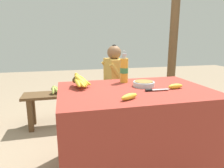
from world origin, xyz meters
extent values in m
cube|color=maroon|center=(0.00, 0.00, 0.38)|extent=(1.24, 0.83, 0.76)
sphere|color=#4C381E|center=(-0.47, 0.15, 0.83)|extent=(0.05, 0.05, 0.05)
ellipsoid|color=gold|center=(-0.46, 0.10, 0.82)|extent=(0.06, 0.15, 0.08)
ellipsoid|color=gold|center=(-0.44, 0.10, 0.82)|extent=(0.11, 0.16, 0.09)
ellipsoid|color=gold|center=(-0.43, 0.11, 0.83)|extent=(0.13, 0.15, 0.12)
ellipsoid|color=gold|center=(-0.42, 0.13, 0.82)|extent=(0.14, 0.10, 0.10)
ellipsoid|color=gold|center=(-0.41, 0.14, 0.82)|extent=(0.16, 0.06, 0.11)
ellipsoid|color=gold|center=(-0.42, 0.16, 0.82)|extent=(0.15, 0.06, 0.10)
ellipsoid|color=gold|center=(-0.42, 0.17, 0.83)|extent=(0.15, 0.10, 0.13)
ellipsoid|color=gold|center=(-0.43, 0.20, 0.82)|extent=(0.13, 0.16, 0.11)
ellipsoid|color=gold|center=(-0.44, 0.21, 0.83)|extent=(0.11, 0.16, 0.14)
ellipsoid|color=gold|center=(-0.48, 0.20, 0.82)|extent=(0.05, 0.15, 0.10)
cylinder|color=silver|center=(0.10, 0.07, 0.78)|extent=(0.19, 0.19, 0.04)
torus|color=silver|center=(0.10, 0.07, 0.80)|extent=(0.19, 0.19, 0.01)
cylinder|color=olive|center=(0.10, 0.07, 0.80)|extent=(0.16, 0.16, 0.01)
cylinder|color=gold|center=(-0.01, 0.27, 0.87)|extent=(0.07, 0.07, 0.22)
cylinder|color=#38844C|center=(-0.01, 0.27, 0.87)|extent=(0.08, 0.08, 0.05)
cylinder|color=#ADADB2|center=(-0.01, 0.27, 1.01)|extent=(0.04, 0.04, 0.04)
torus|color=#ADADB2|center=(-0.01, 0.27, 1.04)|extent=(0.03, 0.01, 0.03)
ellipsoid|color=gold|center=(-0.14, -0.27, 0.78)|extent=(0.15, 0.11, 0.04)
ellipsoid|color=gold|center=(0.33, -0.07, 0.78)|extent=(0.14, 0.06, 0.04)
cube|color=#BCBCC1|center=(0.17, -0.10, 0.77)|extent=(0.14, 0.03, 0.00)
cylinder|color=black|center=(0.08, -0.10, 0.77)|extent=(0.06, 0.02, 0.02)
cube|color=brown|center=(-0.23, 1.16, 0.43)|extent=(1.75, 0.32, 0.04)
cube|color=brown|center=(-1.00, 1.04, 0.21)|extent=(0.06, 0.06, 0.42)
cube|color=brown|center=(0.54, 1.04, 0.21)|extent=(0.06, 0.06, 0.42)
cube|color=brown|center=(-1.00, 1.28, 0.21)|extent=(0.06, 0.06, 0.42)
cube|color=brown|center=(0.54, 1.28, 0.21)|extent=(0.06, 0.06, 0.42)
cylinder|color=#232328|center=(-0.13, 1.01, 0.23)|extent=(0.09, 0.09, 0.45)
cylinder|color=#232328|center=(-0.01, 1.02, 0.46)|extent=(0.31, 0.12, 0.09)
cylinder|color=#232328|center=(-0.15, 1.19, 0.23)|extent=(0.09, 0.09, 0.45)
cylinder|color=#232328|center=(-0.03, 1.20, 0.46)|extent=(0.31, 0.12, 0.09)
cube|color=gold|center=(0.11, 1.13, 0.67)|extent=(0.24, 0.36, 0.44)
cylinder|color=gold|center=(0.10, 0.96, 0.74)|extent=(0.21, 0.09, 0.25)
cylinder|color=gold|center=(0.06, 1.28, 0.74)|extent=(0.21, 0.09, 0.25)
sphere|color=brown|center=(0.11, 1.13, 0.98)|extent=(0.19, 0.19, 0.19)
sphere|color=black|center=(0.11, 1.13, 1.05)|extent=(0.07, 0.07, 0.07)
sphere|color=#4C381E|center=(-0.71, 1.16, 0.51)|extent=(0.05, 0.05, 0.05)
ellipsoid|color=#9EB24C|center=(-0.71, 1.11, 0.51)|extent=(0.04, 0.12, 0.11)
ellipsoid|color=#9EB24C|center=(-0.67, 1.12, 0.51)|extent=(0.13, 0.14, 0.11)
ellipsoid|color=#9EB24C|center=(-0.66, 1.15, 0.50)|extent=(0.14, 0.07, 0.09)
ellipsoid|color=#9EB24C|center=(-0.66, 1.17, 0.51)|extent=(0.14, 0.07, 0.12)
ellipsoid|color=#9EB24C|center=(-0.67, 1.20, 0.51)|extent=(0.12, 0.13, 0.11)
ellipsoid|color=#9EB24C|center=(-0.69, 1.21, 0.51)|extent=(0.08, 0.14, 0.12)
cylinder|color=brown|center=(1.12, 1.35, 1.29)|extent=(0.13, 0.13, 2.59)
camera|label=1|loc=(-0.56, -1.50, 1.17)|focal=32.00mm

